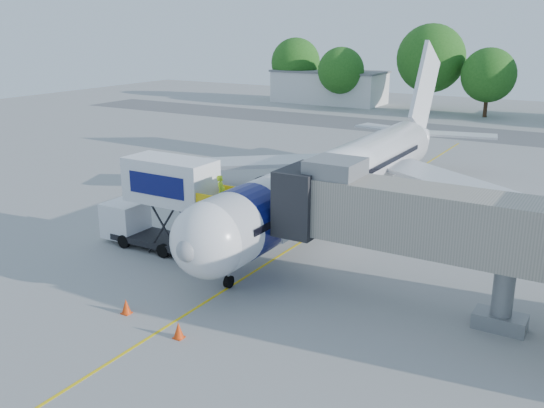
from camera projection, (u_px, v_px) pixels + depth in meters
The scene contains 14 objects.
ground at pixel (315, 233), 38.13m from camera, with size 160.00×160.00×0.00m, color #999996.
guidance_line at pixel (315, 233), 38.12m from camera, with size 0.15×70.00×0.01m, color yellow.
taxiway_strip at pixel (474, 134), 72.67m from camera, with size 120.00×10.00×0.01m, color #59595B.
aircraft at pixel (344, 175), 40.67m from camera, with size 34.17×37.73×11.35m.
jet_bridge at pixel (405, 217), 27.20m from camera, with size 13.90×3.20×6.60m.
catering_hiloader at pixel (163, 204), 34.66m from camera, with size 8.58×2.44×5.50m.
ground_tug at pixel (218, 346), 23.46m from camera, with size 3.42×1.84×1.35m.
safety_cone_a at pixel (179, 331), 25.35m from camera, with size 0.45×0.45×0.72m.
safety_cone_b at pixel (126, 307), 27.50m from camera, with size 0.45×0.45×0.71m.
outbuilding_left at pixel (329, 87), 100.48m from camera, with size 18.40×8.40×5.30m.
tree_a at pixel (296, 63), 102.39m from camera, with size 8.24×8.24×10.50m.
tree_b at pixel (341, 71), 94.97m from camera, with size 7.27×7.27×9.27m.
tree_c at pixel (431, 58), 89.38m from camera, with size 10.03×10.03×12.79m.
tree_d at pixel (489, 75), 84.08m from camera, with size 7.53×7.53×9.60m.
Camera 1 is at (16.15, -32.29, 12.67)m, focal length 40.00 mm.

